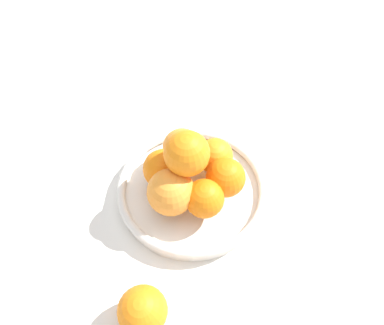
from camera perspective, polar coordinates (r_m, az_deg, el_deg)
name	(u,v)px	position (r m, az deg, el deg)	size (l,w,h in m)	color
ground_plane	(192,194)	(0.71, 0.00, -4.84)	(4.00, 4.00, 0.00)	silver
fruit_bowl	(192,189)	(0.69, 0.00, -4.12)	(0.27, 0.27, 0.03)	silver
orange_pile	(190,169)	(0.64, -0.36, -1.04)	(0.18, 0.18, 0.13)	orange
stray_orange	(143,311)	(0.59, -7.55, -21.49)	(0.07, 0.07, 0.07)	orange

